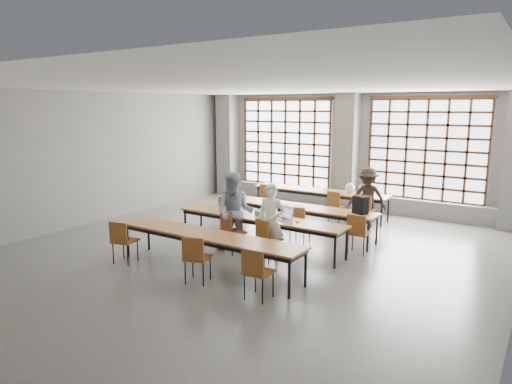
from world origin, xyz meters
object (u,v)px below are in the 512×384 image
chair_near_mid (196,255)px  student_back (367,197)px  chair_back_left (267,195)px  phone (264,218)px  desk_row_c (260,219)px  plastic_bag (350,188)px  chair_mid_centre (299,221)px  student_female (235,213)px  desk_row_a (320,192)px  chair_front_right (267,235)px  green_box (260,213)px  laptop_front (285,216)px  backpack (360,205)px  chair_near_left (122,238)px  red_pouch (125,238)px  chair_mid_left (228,210)px  chair_back_right (365,207)px  chair_near_right (256,269)px  student_male (271,222)px  desk_row_b (296,208)px  desk_row_d (208,237)px  mouse (297,221)px  laptop_back (365,192)px  chair_mid_right (358,230)px  chair_back_mid (336,204)px

chair_near_mid → student_back: student_back is taller
chair_back_left → phone: size_ratio=6.77×
desk_row_c → plastic_bag: bearing=80.3°
chair_mid_centre → student_female: bearing=-124.1°
desk_row_a → desk_row_c: 3.63m
chair_near_mid → chair_front_right: bearing=76.8°
green_box → laptop_front: bearing=2.4°
phone → backpack: size_ratio=0.33×
chair_near_left → red_pouch: chair_near_left is taller
chair_front_right → chair_mid_left: bearing=145.3°
desk_row_a → backpack: backpack is taller
desk_row_c → phone: 0.22m
chair_back_left → chair_back_right: size_ratio=1.00×
student_female → red_pouch: student_female is taller
chair_near_right → green_box: (-1.50, 2.43, 0.24)m
student_female → chair_near_left: bearing=-148.9°
chair_back_right → student_male: bearing=-101.8°
desk_row_a → backpack: (2.03, -2.16, 0.27)m
desk_row_b → student_male: size_ratio=2.52×
desk_row_b → chair_near_right: 3.97m
red_pouch → laptop_front: bearing=45.6°
student_back → laptop_front: size_ratio=3.52×
desk_row_d → student_back: (1.38, 4.83, 0.11)m
mouse → green_box: bearing=174.3°
chair_back_right → chair_front_right: bearing=-101.8°
green_box → plastic_bag: plastic_bag is taller
laptop_back → mouse: laptop_back is taller
student_back → chair_near_right: bearing=-91.8°
chair_mid_right → backpack: 0.81m
chair_mid_centre → student_female: size_ratio=0.51×
phone → chair_back_left: bearing=120.7°
green_box → backpack: bearing=37.3°
chair_near_right → student_back: size_ratio=0.57×
chair_mid_left → student_female: student_female is taller
student_back → chair_front_right: bearing=-104.4°
chair_near_right → student_back: student_back is taller
green_box → student_back: bearing=65.6°
chair_back_mid → chair_front_right: (0.06, -3.61, 0.00)m
chair_back_right → chair_mid_left: size_ratio=1.00×
chair_mid_left → chair_back_right: bearing=38.6°
chair_back_right → laptop_front: bearing=-104.7°
chair_mid_centre → laptop_back: bearing=80.6°
desk_row_a → phone: (0.45, -3.72, 0.07)m
plastic_bag → chair_near_mid: bearing=-94.3°
chair_near_left → phone: bearing=49.6°
student_back → green_box: student_back is taller
student_female → phone: 0.64m
desk_row_b → chair_back_mid: bearing=77.3°
desk_row_a → chair_near_left: 6.14m
laptop_front → student_male: bearing=-87.2°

